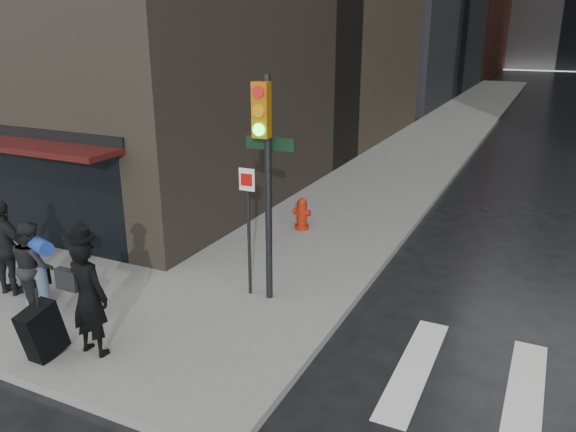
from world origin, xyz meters
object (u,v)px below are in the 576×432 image
man_overcoat (79,302)px  traffic_light (264,161)px  man_jeans (34,265)px  man_greycoat (6,248)px  fire_hydrant (302,215)px

man_overcoat → traffic_light: size_ratio=0.51×
man_overcoat → man_jeans: bearing=-22.3°
man_greycoat → man_overcoat: bearing=158.9°
man_overcoat → man_greycoat: man_overcoat is taller
man_jeans → man_greycoat: size_ratio=0.89×
man_jeans → traffic_light: (3.58, 2.08, 1.83)m
man_overcoat → man_jeans: 2.04m
man_jeans → traffic_light: 4.53m
fire_hydrant → man_jeans: bearing=-113.6°
traffic_light → fire_hydrant: 4.59m
fire_hydrant → traffic_light: bearing=-75.7°
man_overcoat → traffic_light: traffic_light is taller
man_jeans → fire_hydrant: man_jeans is taller
man_overcoat → man_jeans: man_overcoat is taller
man_overcoat → fire_hydrant: 6.78m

